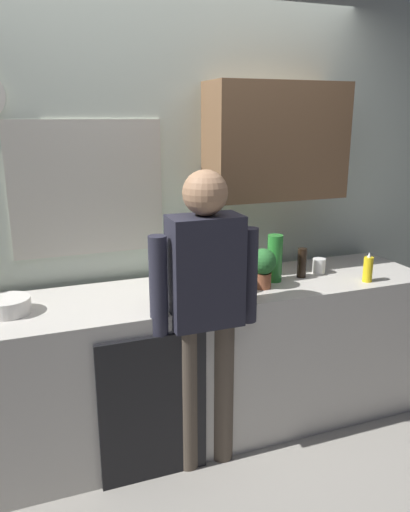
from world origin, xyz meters
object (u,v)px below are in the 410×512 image
object	(u,v)px
bottle_green_wine	(206,257)
dish_soap	(368,269)
cup_white_mug	(319,266)
bottle_clear_soda	(275,258)
mixing_bowl	(8,306)
person_at_sink	(205,300)
coffee_maker	(199,268)
bottle_dark_sauce	(302,263)
potted_plant	(263,266)

from	to	relation	value
bottle_green_wine	dish_soap	distance (m)	0.96
cup_white_mug	bottle_green_wine	bearing A→B (deg)	171.93
bottle_clear_soda	mixing_bowl	distance (m)	1.48
bottle_clear_soda	cup_white_mug	distance (m)	0.35
person_at_sink	dish_soap	bearing A→B (deg)	-3.10
coffee_maker	bottle_green_wine	world-z (taller)	coffee_maker
coffee_maker	mixing_bowl	size ratio (longest dim) A/B	1.50
bottle_clear_soda	cup_white_mug	xyz separation A→B (m)	(0.33, 0.03, -0.09)
bottle_dark_sauce	bottle_green_wine	size ratio (longest dim) A/B	0.60
bottle_clear_soda	mixing_bowl	world-z (taller)	bottle_clear_soda
potted_plant	bottle_dark_sauce	bearing A→B (deg)	16.34
coffee_maker	bottle_clear_soda	size ratio (longest dim) A/B	1.18
potted_plant	person_at_sink	xyz separation A→B (m)	(-0.43, -0.21, -0.08)
mixing_bowl	cup_white_mug	bearing A→B (deg)	0.70
mixing_bowl	person_at_sink	size ratio (longest dim) A/B	0.14
bottle_green_wine	potted_plant	distance (m)	0.34
dish_soap	person_at_sink	distance (m)	1.06
bottle_dark_sauce	potted_plant	size ratio (longest dim) A/B	0.78
dish_soap	person_at_sink	size ratio (longest dim) A/B	0.11
bottle_dark_sauce	dish_soap	distance (m)	0.38
coffee_maker	person_at_sink	world-z (taller)	person_at_sink
bottle_green_wine	person_at_sink	xyz separation A→B (m)	(-0.16, -0.43, -0.10)
mixing_bowl	potted_plant	size ratio (longest dim) A/B	0.96
bottle_green_wine	person_at_sink	world-z (taller)	person_at_sink
coffee_maker	cup_white_mug	size ratio (longest dim) A/B	3.47
bottle_dark_sauce	dish_soap	bearing A→B (deg)	-32.94
mixing_bowl	bottle_green_wine	bearing A→B (deg)	6.45
coffee_maker	mixing_bowl	xyz separation A→B (m)	(-0.98, 0.06, -0.11)
bottle_dark_sauce	mixing_bowl	size ratio (longest dim) A/B	0.82
bottle_clear_soda	bottle_green_wine	xyz separation A→B (m)	(-0.38, 0.13, 0.01)
bottle_clear_soda	dish_soap	size ratio (longest dim) A/B	1.56
bottle_dark_sauce	cup_white_mug	world-z (taller)	bottle_dark_sauce
dish_soap	bottle_dark_sauce	bearing A→B (deg)	147.06
potted_plant	bottle_green_wine	bearing A→B (deg)	140.21
bottle_dark_sauce	potted_plant	world-z (taller)	potted_plant
bottle_dark_sauce	mixing_bowl	bearing A→B (deg)	179.82
coffee_maker	bottle_green_wine	xyz separation A→B (m)	(0.11, 0.18, 0.00)
bottle_clear_soda	bottle_green_wine	distance (m)	0.41
person_at_sink	coffee_maker	bearing A→B (deg)	69.86
bottle_clear_soda	bottle_green_wine	size ratio (longest dim) A/B	0.93
cup_white_mug	mixing_bowl	xyz separation A→B (m)	(-1.81, -0.02, -0.01)
bottle_dark_sauce	dish_soap	size ratio (longest dim) A/B	1.00
coffee_maker	bottle_clear_soda	world-z (taller)	coffee_maker
bottle_clear_soda	dish_soap	xyz separation A→B (m)	(0.51, -0.20, -0.06)
coffee_maker	mixing_bowl	bearing A→B (deg)	176.66
bottle_dark_sauce	bottle_green_wine	xyz separation A→B (m)	(-0.57, 0.13, 0.06)
coffee_maker	bottle_clear_soda	xyz separation A→B (m)	(0.49, 0.05, -0.01)
bottle_green_wine	dish_soap	bearing A→B (deg)	-20.63
cup_white_mug	person_at_sink	size ratio (longest dim) A/B	0.06
bottle_dark_sauce	dish_soap	xyz separation A→B (m)	(0.32, -0.21, -0.01)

